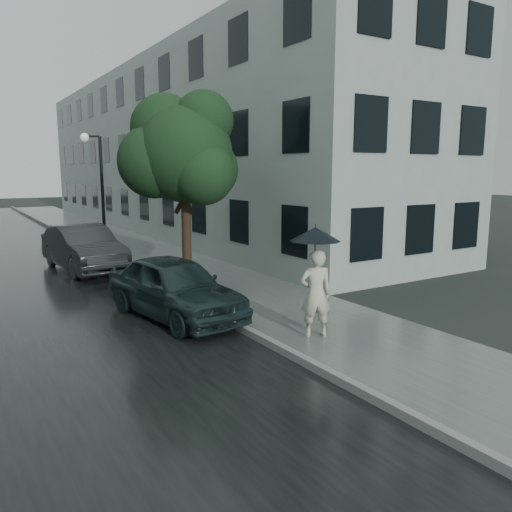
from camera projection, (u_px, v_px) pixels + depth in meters
ground at (304, 321)px, 11.29m from camera, size 120.00×120.00×0.00m
sidewalk at (140, 250)px, 21.47m from camera, size 3.50×60.00×0.01m
kerb_near at (96, 251)px, 20.51m from camera, size 0.15×60.00×0.15m
asphalt_road at (2, 261)px, 18.71m from camera, size 6.85×60.00×0.00m
building_near at (180, 151)px, 29.71m from camera, size 7.02×36.00×9.00m
pedestrian at (316, 294)px, 10.05m from camera, size 0.77×0.65×1.80m
umbrella at (315, 234)px, 9.86m from camera, size 1.24×1.24×1.37m
street_tree at (183, 153)px, 14.32m from camera, size 3.60×3.27×5.62m
lamp_post at (98, 187)px, 19.29m from camera, size 0.83×0.45×4.76m
car_near at (174, 287)px, 11.45m from camera, size 2.30×4.38×1.42m
car_far at (84, 248)px, 16.88m from camera, size 2.03×4.76×1.53m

